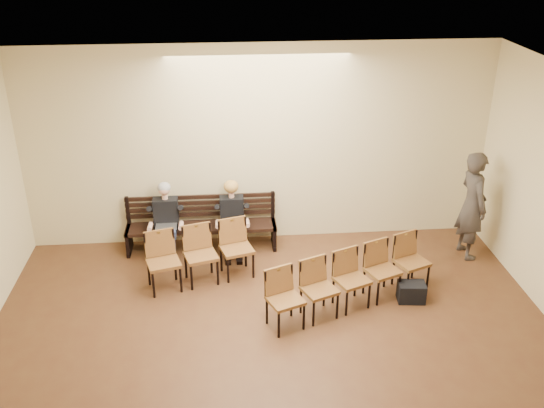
{
  "coord_description": "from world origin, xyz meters",
  "views": [
    {
      "loc": [
        -0.63,
        -4.74,
        5.28
      ],
      "look_at": [
        0.14,
        4.05,
        1.1
      ],
      "focal_mm": 40.0,
      "sensor_mm": 36.0,
      "label": 1
    }
  ],
  "objects": [
    {
      "name": "bag",
      "position": [
        2.15,
        2.76,
        0.15
      ],
      "size": [
        0.43,
        0.32,
        0.3
      ],
      "primitive_type": "cube",
      "rotation": [
        0.0,
        0.0,
        -0.11
      ],
      "color": "black",
      "rests_on": "ground"
    },
    {
      "name": "laptop",
      "position": [
        -1.61,
        4.4,
        0.58
      ],
      "size": [
        0.36,
        0.29,
        0.26
      ],
      "primitive_type": "cube",
      "rotation": [
        0.0,
        0.0,
        -0.04
      ],
      "color": "silver",
      "rests_on": "bench"
    },
    {
      "name": "seated_man",
      "position": [
        -1.62,
        4.53,
        0.62
      ],
      "size": [
        0.51,
        0.71,
        1.24
      ],
      "primitive_type": null,
      "color": "black",
      "rests_on": "ground"
    },
    {
      "name": "chair_row_back",
      "position": [
        -1.02,
        3.58,
        0.47
      ],
      "size": [
        1.75,
        0.94,
        0.93
      ],
      "primitive_type": "cube",
      "rotation": [
        0.0,
        0.0,
        0.27
      ],
      "color": "brown",
      "rests_on": "ground"
    },
    {
      "name": "passerby",
      "position": [
        3.5,
        4.05,
        1.08
      ],
      "size": [
        0.6,
        0.84,
        2.16
      ],
      "primitive_type": "imported",
      "rotation": [
        0.0,
        0.0,
        1.68
      ],
      "color": "#39332F",
      "rests_on": "ground"
    },
    {
      "name": "seated_woman",
      "position": [
        -0.5,
        4.53,
        0.58
      ],
      "size": [
        0.5,
        0.69,
        1.17
      ],
      "primitive_type": null,
      "color": "black",
      "rests_on": "ground"
    },
    {
      "name": "chair_row_front",
      "position": [
        1.21,
        2.71,
        0.44
      ],
      "size": [
        2.67,
        1.48,
        0.88
      ],
      "primitive_type": "cube",
      "rotation": [
        0.0,
        0.0,
        0.39
      ],
      "color": "brown",
      "rests_on": "ground"
    },
    {
      "name": "room_walls",
      "position": [
        0.0,
        0.79,
        2.54
      ],
      "size": [
        8.02,
        10.01,
        3.51
      ],
      "color": "beige",
      "rests_on": "ground"
    },
    {
      "name": "water_bottle",
      "position": [
        -0.39,
        4.23,
        0.56
      ],
      "size": [
        0.08,
        0.08,
        0.23
      ],
      "primitive_type": "cylinder",
      "rotation": [
        0.0,
        0.0,
        -0.25
      ],
      "color": "silver",
      "rests_on": "bench"
    },
    {
      "name": "bench",
      "position": [
        -1.04,
        4.65,
        0.23
      ],
      "size": [
        2.6,
        0.9,
        0.45
      ],
      "primitive_type": "cube",
      "color": "black",
      "rests_on": "ground"
    }
  ]
}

